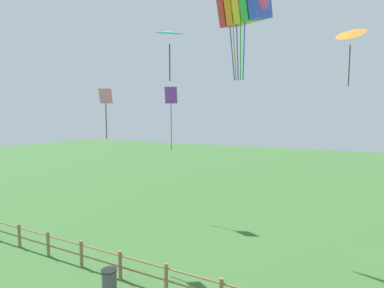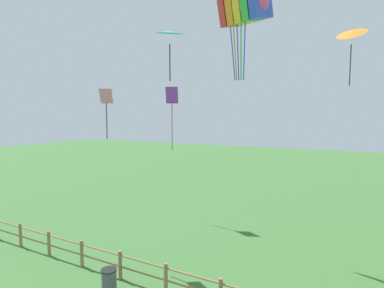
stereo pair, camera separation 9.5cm
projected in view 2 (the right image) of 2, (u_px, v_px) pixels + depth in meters
name	position (u px, v px, depth m)	size (l,w,h in m)	color
wooden_fence	(166.00, 277.00, 10.67)	(21.27, 0.14, 1.15)	olive
trash_bin	(109.00, 282.00, 10.61)	(0.56, 0.56, 0.96)	#4C4C51
kite_rainbow_parafoil	(245.00, 7.00, 14.09)	(2.92, 2.38, 4.26)	#E54C8C
kite_cyan_delta	(170.00, 33.00, 12.30)	(1.64, 1.64, 2.15)	#2DB2C6
kite_purple_streamer	(172.00, 105.00, 18.54)	(0.84, 0.65, 3.90)	purple
kite_pink_diamond	(106.00, 104.00, 13.34)	(0.71, 0.68, 2.24)	pink
kite_orange_delta	(352.00, 34.00, 13.59)	(1.52, 1.42, 2.75)	orange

